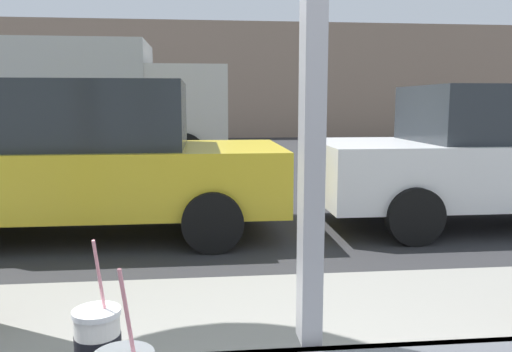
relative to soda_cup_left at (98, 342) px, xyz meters
The scene contains 6 objects.
ground_plane 8.13m from the soda_cup_left, 86.59° to the left, with size 60.00×60.00×0.00m, color #2D2D30.
building_facade_far 21.91m from the soda_cup_left, 88.74° to the left, with size 28.00×1.20×4.97m, color gray.
soda_cup_left is the anchor object (origin of this frame).
parked_car_yellow 5.18m from the soda_cup_left, 102.02° to the left, with size 4.42×2.08×1.78m.
parked_car_white 6.43m from the soda_cup_left, 51.89° to the left, with size 4.57×1.96×1.75m.
box_truck 11.40m from the soda_cup_left, 105.18° to the left, with size 7.26×2.44×2.87m.
Camera 1 is at (-0.25, -1.09, 1.55)m, focal length 35.87 mm.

